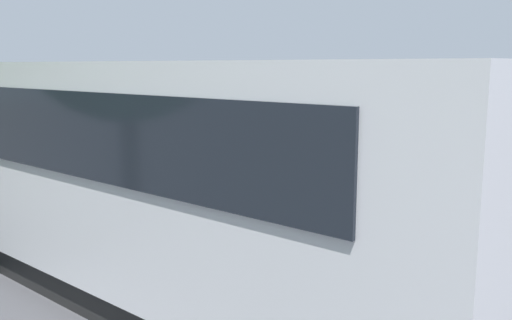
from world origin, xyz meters
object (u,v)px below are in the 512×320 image
parked_motorcycle_silver (123,200)px  spectator_left (248,183)px  tour_bus (120,172)px  parked_motorcycle_dark (256,227)px  spectator_far_left (299,191)px  stunt_motorcycle (240,141)px  spectator_centre (184,178)px  traffic_cone (275,182)px  parked_motorcycle_blue (391,256)px

parked_motorcycle_silver → spectator_left: bearing=-158.4°
tour_bus → parked_motorcycle_dark: (-0.86, -2.12, -1.16)m
spectator_far_left → stunt_motorcycle: size_ratio=0.93×
tour_bus → spectator_far_left: (-1.30, -2.77, -0.58)m
tour_bus → stunt_motorcycle: (3.80, -7.06, -0.60)m
spectator_centre → parked_motorcycle_silver: (1.20, 0.61, -0.52)m
tour_bus → parked_motorcycle_dark: bearing=-112.2°
traffic_cone → spectator_left: bearing=119.1°
spectator_left → spectator_centre: (1.32, 0.39, -0.02)m
tour_bus → spectator_centre: (1.26, -2.47, -0.64)m
spectator_left → parked_motorcycle_dark: size_ratio=0.84×
parked_motorcycle_blue → parked_motorcycle_dark: bearing=3.3°
parked_motorcycle_dark → stunt_motorcycle: (4.66, -4.94, 0.56)m
spectator_left → parked_motorcycle_silver: (2.52, 1.00, -0.55)m
spectator_centre → parked_motorcycle_blue: bearing=177.3°
tour_bus → parked_motorcycle_silver: tour_bus is taller
spectator_left → traffic_cone: bearing=-60.9°
tour_bus → parked_motorcycle_blue: size_ratio=5.51×
spectator_centre → parked_motorcycle_blue: (-4.55, 0.21, -0.52)m
parked_motorcycle_blue → stunt_motorcycle: stunt_motorcycle is taller
tour_bus → parked_motorcycle_dark: size_ratio=5.52×
parked_motorcycle_dark → stunt_motorcycle: bearing=-46.6°
spectator_left → traffic_cone: spectator_left is taller
parked_motorcycle_blue → traffic_cone: size_ratio=3.26×
parked_motorcycle_silver → parked_motorcycle_blue: same height
parked_motorcycle_silver → traffic_cone: parked_motorcycle_silver is taller
spectator_far_left → spectator_left: 1.25m
parked_motorcycle_silver → stunt_motorcycle: (1.34, -5.19, 0.56)m
spectator_left → traffic_cone: (1.70, -3.06, -0.72)m
spectator_left → spectator_centre: size_ratio=1.01×
parked_motorcycle_dark → parked_motorcycle_blue: 2.43m
parked_motorcycle_dark → traffic_cone: parked_motorcycle_dark is taller
parked_motorcycle_silver → parked_motorcycle_dark: 3.33m
tour_bus → parked_motorcycle_dark: tour_bus is taller
spectator_far_left → stunt_motorcycle: 6.67m
parked_motorcycle_dark → tour_bus: bearing=67.8°
spectator_far_left → traffic_cone: bearing=-47.0°
spectator_centre → spectator_far_left: bearing=-173.5°
spectator_centre → traffic_cone: spectator_centre is taller
tour_bus → spectator_far_left: bearing=-115.2°
spectator_far_left → parked_motorcycle_silver: (3.76, 0.90, -0.59)m
spectator_far_left → spectator_centre: (2.56, 0.29, -0.06)m
parked_motorcycle_dark → parked_motorcycle_blue: size_ratio=1.00×
parked_motorcycle_silver → stunt_motorcycle: stunt_motorcycle is taller
parked_motorcycle_blue → spectator_left: bearing=-10.6°
spectator_far_left → traffic_cone: 4.38m
spectator_far_left → spectator_centre: bearing=6.5°
spectator_far_left → spectator_left: size_ratio=1.04×
stunt_motorcycle → traffic_cone: bearing=152.2°
tour_bus → parked_motorcycle_blue: (-3.29, -2.26, -1.16)m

